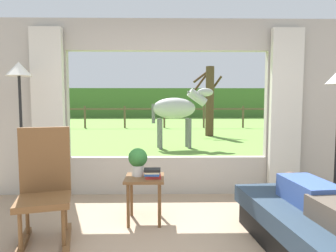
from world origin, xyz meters
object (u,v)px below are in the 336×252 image
Objects in this scene: reclining_person at (320,200)px; pasture_tree at (209,99)px; potted_plant at (138,160)px; horse at (177,109)px; floor_lamp_left at (20,90)px; rocking_chair at (45,187)px; book_stack at (153,173)px; side_table at (145,185)px; recliner_sofa at (315,231)px.

pasture_tree is at bearing 81.15° from reclining_person.
horse is (0.69, 5.18, 0.45)m from potted_plant.
pasture_tree reaches higher than floor_lamp_left.
reclining_person is at bearing -23.40° from rocking_chair.
potted_plant is at bearing -104.27° from pasture_tree.
potted_plant is at bearing 15.59° from rocking_chair.
potted_plant is at bearing 144.93° from book_stack.
reclining_person is 9.14m from pasture_tree.
rocking_chair is 1.56m from floor_lamp_left.
side_table is 1.63× the size of potted_plant.
reclining_person is 0.79× the size of horse.
horse is at bearing 82.38° from potted_plant.
reclining_person is at bearing 0.11° from horse.
reclining_person is 1.67m from book_stack.
book_stack is 0.10× the size of horse.
book_stack is 5.36m from horse.
recliner_sofa is at bearing -92.73° from pasture_tree.
recliner_sofa is 1.77m from side_table.
pasture_tree reaches higher than recliner_sofa.
pasture_tree is (0.43, 9.08, 0.91)m from reclining_person.
potted_plant is (-1.66, 0.83, 0.48)m from recliner_sofa.
potted_plant is at bearing 147.16° from recliner_sofa.
horse is at bearing 84.40° from book_stack.
rocking_chair is 1.02m from potted_plant.
floor_lamp_left reaches higher than horse.
side_table is (-1.58, 0.82, -0.10)m from reclining_person.
side_table is (0.95, 0.46, -0.12)m from rocking_chair.
pasture_tree is (3.64, 7.71, -0.08)m from floor_lamp_left.
horse is (0.52, 5.30, 0.58)m from book_stack.
floor_lamp_left reaches higher than reclining_person.
recliner_sofa is 0.98× the size of horse.
potted_plant is at bearing 145.80° from reclining_person.
side_table is at bearing 147.74° from recliner_sofa.
rocking_chair is 1.12m from book_stack.
side_table is 0.28× the size of floor_lamp_left.
book_stack is 2.06m from floor_lamp_left.
rocking_chair reaches higher than book_stack.
rocking_chair reaches higher than reclining_person.
floor_lamp_left is 5.21m from horse.
rocking_chair reaches higher than recliner_sofa.
floor_lamp_left reaches higher than potted_plant.
pasture_tree is (2.01, 8.26, 1.01)m from side_table.
rocking_chair is 1.06m from side_table.
rocking_chair is 0.60× the size of floor_lamp_left.
potted_plant is 5.25m from horse.
reclining_person is 2.55m from rocking_chair.
pasture_tree reaches higher than side_table.
recliner_sofa is at bearing -25.63° from book_stack.
side_table is at bearing -18.73° from floor_lamp_left.
rocking_chair is at bearing 166.74° from recliner_sofa.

